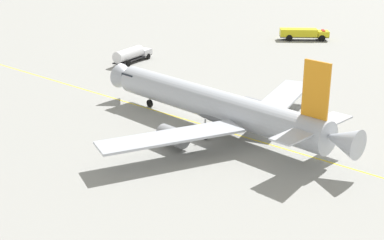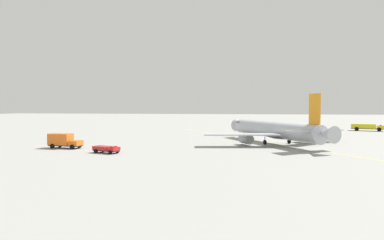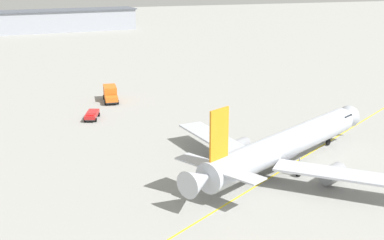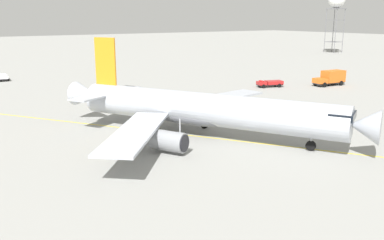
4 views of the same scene
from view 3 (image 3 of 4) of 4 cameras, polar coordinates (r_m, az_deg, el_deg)
The scene contains 6 objects.
ground_plane at distance 78.75m, azimuth 12.92°, elevation -3.99°, with size 600.00×600.00×0.00m, color gray.
airliner_main at distance 72.68m, azimuth 10.04°, elevation -2.91°, with size 36.01×33.25×11.45m.
ops_pickup_truck at distance 97.19m, azimuth -10.98°, elevation 0.57°, with size 3.50×5.65×1.41m.
catering_truck_truck at distance 109.38m, azimuth -9.01°, elevation 2.92°, with size 3.36×7.35×3.10m.
terminal_shed at distance 236.07m, azimuth -13.73°, elevation 10.66°, with size 61.76×19.80×9.32m.
taxiway_centreline at distance 71.73m, azimuth 9.32°, elevation -5.85°, with size 112.29×74.16×0.01m.
Camera 3 is at (-39.29, -62.64, 27.09)m, focal length 48.30 mm.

